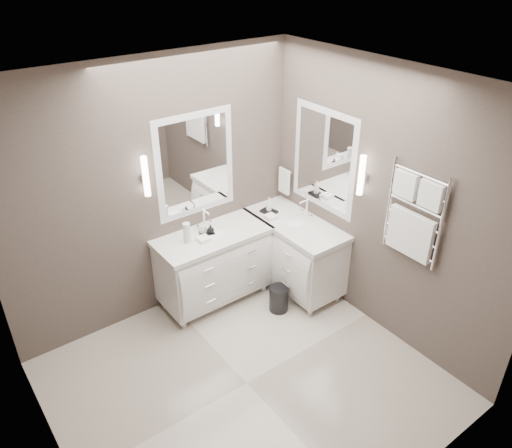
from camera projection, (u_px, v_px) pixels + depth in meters
floor at (247, 383)px, 4.59m from camera, size 3.20×3.00×0.01m
ceiling at (243, 90)px, 3.24m from camera, size 3.20×3.00×0.01m
wall_back at (157, 193)px, 4.96m from camera, size 3.20×0.01×2.70m
wall_front at (397, 380)px, 2.87m from camera, size 3.20×0.01×2.70m
wall_left at (35, 350)px, 3.08m from camera, size 0.01×3.00×2.70m
wall_right at (382, 205)px, 4.75m from camera, size 0.01×3.00×2.70m
vanity_back at (214, 263)px, 5.43m from camera, size 1.24×0.59×0.97m
vanity_right at (294, 250)px, 5.66m from camera, size 0.59×1.24×0.97m
mirror_back at (196, 165)px, 5.08m from camera, size 0.90×0.02×1.10m
mirror_right at (324, 160)px, 5.20m from camera, size 0.02×0.90×1.10m
sconce_back at (146, 177)px, 4.72m from camera, size 0.06×0.06×0.40m
sconce_right at (361, 176)px, 4.74m from camera, size 0.06×0.06×0.40m
towel_bar_corner at (284, 181)px, 5.77m from camera, size 0.03×0.22×0.30m
towel_ladder at (413, 219)px, 4.42m from camera, size 0.06×0.58×0.90m
waste_bin at (279, 299)px, 5.43m from camera, size 0.24×0.24×0.29m
amenity_tray_back at (207, 233)px, 5.24m from camera, size 0.18×0.15×0.02m
amenity_tray_right at (269, 211)px, 5.65m from camera, size 0.16×0.20×0.03m
water_bottle at (187, 233)px, 5.06m from camera, size 0.10×0.10×0.22m
soap_bottle_a at (203, 227)px, 5.20m from camera, size 0.07×0.07×0.12m
soap_bottle_b at (211, 229)px, 5.21m from camera, size 0.08×0.08×0.09m
soap_bottle_c at (269, 204)px, 5.61m from camera, size 0.06×0.06×0.16m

